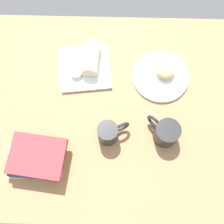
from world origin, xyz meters
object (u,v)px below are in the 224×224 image
sauce_cup (76,72)px  second_mug (166,132)px  scone_pastry (166,71)px  book_stack (36,159)px  square_plate (85,68)px  coffee_mug (109,133)px  round_plate (161,76)px  breakfast_wrap (91,58)px

sauce_cup → second_mug: size_ratio=0.41×
scone_pastry → book_stack: size_ratio=0.32×
square_plate → coffee_mug: bearing=-69.6°
scone_pastry → second_mug: size_ratio=0.61×
square_plate → book_stack: book_stack is taller
round_plate → breakfast_wrap: size_ratio=1.64×
round_plate → breakfast_wrap: breakfast_wrap is taller
breakfast_wrap → coffee_mug: 33.24cm
second_mug → sauce_cup: bearing=144.8°
round_plate → square_plate: bearing=174.4°
square_plate → book_stack: bearing=-112.1°
round_plate → scone_pastry: size_ratio=3.16×
sauce_cup → coffee_mug: 30.00cm
coffee_mug → breakfast_wrap: bearing=104.5°
book_stack → coffee_mug: coffee_mug is taller
sauce_cup → book_stack: size_ratio=0.22×
sauce_cup → coffee_mug: size_ratio=0.41×
scone_pastry → breakfast_wrap: breakfast_wrap is taller
square_plate → book_stack: 43.39cm
scone_pastry → breakfast_wrap: (-31.23, 4.75, 1.10)cm
square_plate → round_plate: bearing=-5.6°
square_plate → second_mug: size_ratio=1.70×
book_stack → second_mug: second_mug is taller
scone_pastry → square_plate: bearing=176.5°
sauce_cup → second_mug: (36.32, -25.62, 1.87)cm
sauce_cup → second_mug: second_mug is taller
sauce_cup → second_mug: bearing=-35.2°
square_plate → breakfast_wrap: size_ratio=1.45×
scone_pastry → coffee_mug: size_ratio=0.60×
round_plate → coffee_mug: coffee_mug is taller
round_plate → coffee_mug: (-21.29, -26.36, 4.36)cm
round_plate → second_mug: (0.63, -25.73, 4.21)cm
book_stack → coffee_mug: (27.28, 10.52, 0.68)cm
scone_pastry → sauce_cup: (-37.34, -1.20, -0.75)cm
coffee_mug → second_mug: coffee_mug is taller
coffee_mug → book_stack: bearing=-158.9°
scone_pastry → book_stack: book_stack is taller
sauce_cup → book_stack: book_stack is taller
scone_pastry → square_plate: (-33.95, 2.10, -3.00)cm
round_plate → book_stack: bearing=-142.8°
round_plate → square_plate: (-32.30, 3.19, 0.10)cm
round_plate → scone_pastry: 3.67cm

